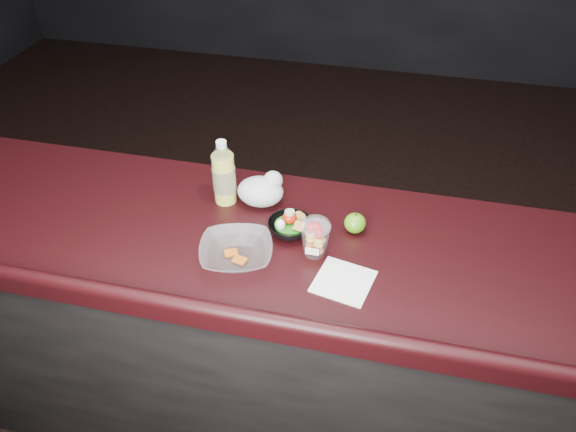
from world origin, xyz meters
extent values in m
cube|color=black|center=(0.00, 0.30, 0.49)|extent=(4.00, 0.65, 0.98)
cube|color=black|center=(0.00, 0.30, 1.00)|extent=(4.06, 0.71, 0.04)
cylinder|color=yellow|center=(-0.26, 0.46, 1.11)|extent=(0.07, 0.07, 0.18)
cylinder|color=white|center=(-0.26, 0.46, 1.11)|extent=(0.08, 0.08, 0.18)
cone|color=white|center=(-0.26, 0.46, 1.22)|extent=(0.07, 0.07, 0.03)
cylinder|color=white|center=(-0.26, 0.46, 1.25)|extent=(0.03, 0.03, 0.02)
cylinder|color=#072D99|center=(-0.26, 0.46, 1.11)|extent=(0.08, 0.08, 0.09)
ellipsoid|color=white|center=(0.09, 0.26, 1.13)|extent=(0.09, 0.09, 0.05)
ellipsoid|color=#267C0E|center=(0.19, 0.39, 1.05)|extent=(0.07, 0.07, 0.07)
cylinder|color=black|center=(0.19, 0.39, 1.09)|extent=(0.01, 0.01, 0.01)
ellipsoid|color=silver|center=(-0.14, 0.47, 1.07)|extent=(0.16, 0.13, 0.09)
sphere|color=silver|center=(-0.10, 0.49, 1.10)|extent=(0.07, 0.07, 0.07)
imported|color=black|center=(-0.01, 0.34, 1.04)|extent=(0.16, 0.16, 0.04)
cylinder|color=#0F470C|center=(-0.01, 0.34, 1.05)|extent=(0.10, 0.10, 0.01)
ellipsoid|color=#AC1E07|center=(-0.01, 0.35, 1.07)|extent=(0.05, 0.05, 0.04)
cylinder|color=beige|center=(-0.01, 0.35, 1.09)|extent=(0.03, 0.03, 0.01)
ellipsoid|color=white|center=(-0.03, 0.31, 1.07)|extent=(0.03, 0.03, 0.04)
imported|color=silver|center=(-0.14, 0.18, 1.05)|extent=(0.27, 0.27, 0.05)
cube|color=#990F0C|center=(-0.16, 0.19, 1.03)|extent=(0.05, 0.05, 0.01)
cube|color=#990F0C|center=(-0.12, 0.16, 1.03)|extent=(0.05, 0.04, 0.01)
cube|color=white|center=(0.20, 0.15, 1.02)|extent=(0.19, 0.19, 0.00)
camera|label=1|loc=(0.30, -1.01, 2.19)|focal=35.00mm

